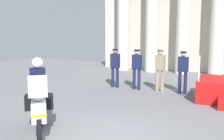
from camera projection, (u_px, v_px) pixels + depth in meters
The scene contains 7 objects.
ground_plane at pixel (103, 139), 6.44m from camera, with size 28.00×28.00×0.00m, color slate.
colonnade_backdrop at pixel (202, 11), 15.54m from camera, with size 12.50×1.61×7.05m.
officer_in_row_0 at pixel (115, 65), 12.03m from camera, with size 0.40×0.26×1.71m.
officer_in_row_1 at pixel (137, 66), 11.59m from camera, with size 0.40×0.26×1.71m.
officer_in_row_2 at pixel (160, 67), 11.23m from camera, with size 0.40×0.26×1.73m.
officer_in_row_3 at pixel (183, 69), 10.77m from camera, with size 0.40×0.26×1.71m.
motorcycle_with_rider at pixel (39, 103), 6.57m from camera, with size 1.40×1.70×1.90m.
Camera 1 is at (2.72, -5.50, 2.55)m, focal length 43.89 mm.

